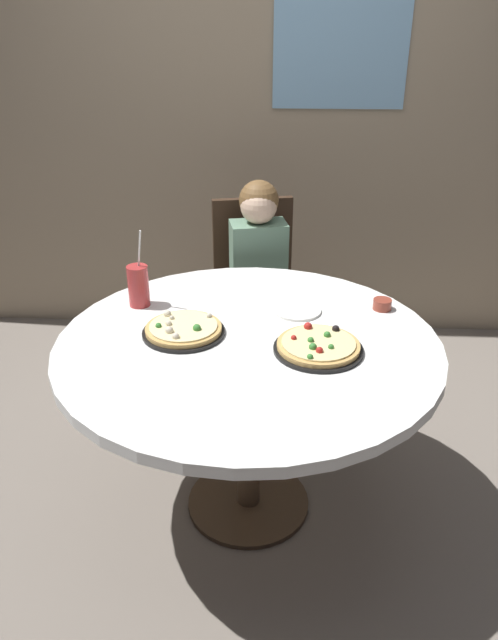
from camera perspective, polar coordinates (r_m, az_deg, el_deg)
The scene contains 10 objects.
ground_plane at distance 2.53m, azimuth -0.06°, elevation -16.91°, with size 8.00×8.00×0.00m, color slate.
wall_with_window at distance 3.47m, azimuth 1.55°, elevation 21.94°, with size 5.20×0.14×2.90m.
dining_table at distance 2.12m, azimuth -0.07°, elevation -3.89°, with size 1.33×1.33×0.75m.
chair_wooden at distance 3.06m, azimuth 0.59°, elevation 3.37°, with size 0.47×0.47×0.95m.
diner_child at distance 2.91m, azimuth 1.09°, elevation 1.12°, with size 0.32×0.43×1.08m.
pizza_veggie at distance 2.02m, azimuth 6.56°, elevation -2.48°, with size 0.30×0.30×0.05m.
pizza_cheese at distance 2.12m, azimuth -6.23°, elevation -0.91°, with size 0.29×0.29×0.05m.
soda_cup at distance 2.33m, azimuth -10.40°, elevation 3.21°, with size 0.08×0.08×0.31m.
sauce_bowl at distance 2.34m, azimuth 12.47°, elevation 1.46°, with size 0.07×0.07×0.04m, color brown.
plate_small at distance 2.28m, azimuth 4.58°, elevation 0.92°, with size 0.18×0.18×0.01m, color white.
Camera 1 is at (0.10, -1.82, 1.75)m, focal length 33.88 mm.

